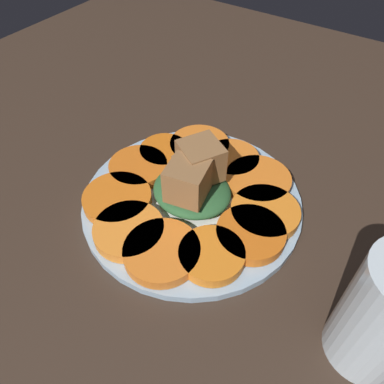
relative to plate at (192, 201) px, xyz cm
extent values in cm
cube|color=#38281E|center=(0.00, 0.00, -1.52)|extent=(120.00, 120.00, 2.00)
cylinder|color=#99B7D1|center=(0.00, 0.00, -0.02)|extent=(27.20, 27.20, 1.00)
cylinder|color=white|center=(0.00, 0.00, 0.03)|extent=(21.76, 21.76, 1.00)
cylinder|color=orange|center=(-6.75, 6.24, 1.25)|extent=(7.18, 7.18, 1.34)
cylinder|color=orange|center=(-8.88, 1.43, 1.25)|extent=(7.82, 7.82, 1.34)
cylinder|color=orange|center=(-8.82, -2.31, 1.25)|extent=(8.16, 8.16, 1.34)
cylinder|color=orange|center=(-5.65, -6.64, 1.25)|extent=(8.40, 8.40, 1.34)
cylinder|color=orange|center=(-0.89, -8.25, 1.25)|extent=(7.32, 7.32, 1.34)
cylinder|color=orange|center=(4.23, -8.16, 1.25)|extent=(8.28, 8.28, 1.34)
cylinder|color=orange|center=(7.59, -4.42, 1.25)|extent=(6.72, 6.72, 1.34)
cylinder|color=orange|center=(8.56, -0.22, 1.25)|extent=(7.70, 7.70, 1.34)
cylinder|color=orange|center=(7.07, 5.79, 1.25)|extent=(8.34, 8.34, 1.34)
cylinder|color=orange|center=(2.74, 8.68, 1.25)|extent=(8.03, 8.03, 1.34)
cylinder|color=orange|center=(-2.09, 8.89, 1.25)|extent=(8.38, 8.38, 1.34)
ellipsoid|color=#2D6033|center=(0.00, 0.00, 1.83)|extent=(9.82, 8.84, 2.49)
cube|color=olive|center=(0.17, -1.83, 5.36)|extent=(6.22, 6.22, 4.57)
cube|color=olive|center=(-0.57, 1.76, 5.26)|extent=(5.16, 5.16, 4.37)
cube|color=olive|center=(-0.14, -0.68, 5.01)|extent=(4.52, 4.52, 3.87)
cube|color=silver|center=(4.56, -5.84, 0.78)|extent=(11.47, 3.67, 0.40)
cube|color=silver|center=(-1.73, -7.30, 0.78)|extent=(1.88, 2.57, 0.40)
cube|color=silver|center=(-4.39, -8.94, 0.78)|extent=(4.49, 1.32, 0.40)
cube|color=silver|center=(-4.54, -8.29, 0.78)|extent=(4.49, 1.32, 0.40)
cube|color=silver|center=(-4.69, -7.64, 0.78)|extent=(4.49, 1.32, 0.40)
cube|color=silver|center=(-4.84, -6.99, 0.78)|extent=(4.49, 1.32, 0.40)
camera|label=1|loc=(-17.61, 26.08, 34.91)|focal=35.00mm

